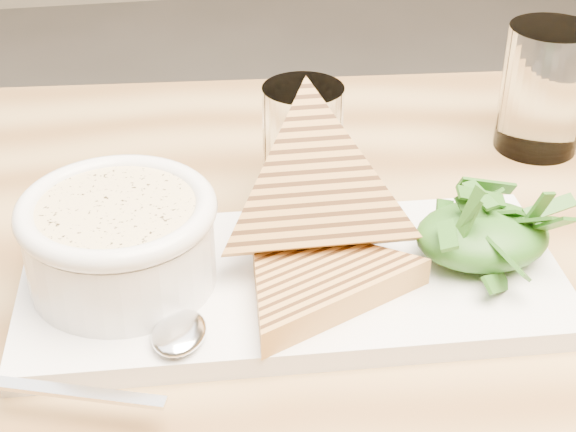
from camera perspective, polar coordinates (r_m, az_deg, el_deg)
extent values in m
cube|color=#A7824D|center=(0.59, 6.53, -9.80)|extent=(1.35, 0.96, 0.04)
cube|color=white|center=(0.61, 0.32, -4.31)|extent=(0.38, 0.19, 0.02)
cylinder|color=white|center=(0.60, -10.74, -2.15)|extent=(0.13, 0.13, 0.05)
cylinder|color=#D9C086|center=(0.58, -11.03, 0.26)|extent=(0.11, 0.11, 0.01)
torus|color=white|center=(0.58, -11.05, 0.43)|extent=(0.13, 0.13, 0.01)
ellipsoid|color=#1C4812|center=(0.63, 12.45, -1.26)|extent=(0.09, 0.07, 0.04)
ellipsoid|color=silver|center=(0.55, -7.04, -7.50)|extent=(0.05, 0.05, 0.01)
cube|color=silver|center=(0.53, -13.90, -10.96)|extent=(0.11, 0.05, 0.00)
cylinder|color=white|center=(0.70, 0.95, 4.67)|extent=(0.06, 0.06, 0.10)
cylinder|color=white|center=(0.80, 16.20, 7.89)|extent=(0.07, 0.07, 0.11)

